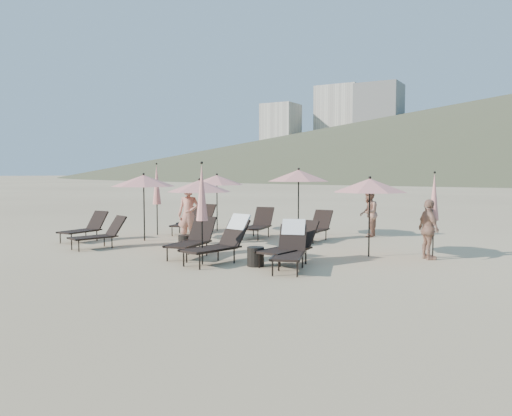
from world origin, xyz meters
The scene contains 25 objects.
ground centered at (0.00, 0.00, 0.00)m, with size 800.00×800.00×0.00m, color #D6BA8C.
hotel_skyline centered at (-93.62, 271.21, 24.18)m, with size 109.00×82.00×55.00m.
lounger_0 centered at (-5.76, 0.56, 0.45)m, with size 0.67×1.69×0.97m.
lounger_1 centered at (-4.13, -0.28, 0.44)m, with size 1.08×1.75×0.95m.
lounger_2 centered at (-0.76, -0.10, 0.48)m, with size 0.97×1.89×1.03m.
lounger_3 centered at (0.40, -0.44, 0.57)m, with size 1.06×2.01×1.19m.
lounger_4 centered at (2.00, 0.23, 0.49)m, with size 0.95×1.91×1.05m.
lounger_5 centered at (2.27, -0.28, 0.53)m, with size 1.20×1.90×1.12m.
lounger_6 centered at (-4.21, 4.69, 0.48)m, with size 0.77×1.81×1.03m.
lounger_7 centered at (-4.06, 3.90, 0.46)m, with size 1.01×1.81×0.98m.
lounger_8 centered at (-1.26, 4.26, 0.48)m, with size 1.01×1.89×1.03m.
lounger_9 centered at (0.78, 4.56, 0.46)m, with size 0.67×1.72×0.99m.
umbrella_open_0 centered at (-4.14, 1.64, 2.00)m, with size 2.10×2.10×2.26m.
umbrella_open_1 centered at (-1.69, 1.44, 1.86)m, with size 1.96×1.96×2.11m.
umbrella_open_2 centered at (3.32, 2.35, 1.93)m, with size 2.03×2.03×2.18m.
umbrella_open_3 centered at (-3.63, 5.14, 1.99)m, with size 2.09×2.09×2.25m.
umbrella_open_4 centered at (-0.28, 5.43, 2.17)m, with size 2.28×2.28×2.45m.
umbrella_closed_0 centered at (0.14, -0.89, 1.77)m, with size 0.30×0.30×2.54m.
umbrella_closed_1 centered at (4.82, 3.19, 1.60)m, with size 0.27×0.27×2.31m.
umbrella_closed_2 centered at (-4.80, 3.01, 1.83)m, with size 0.31×0.31×2.63m.
side_table_0 centered at (-1.53, 0.56, 0.23)m, with size 0.43×0.43×0.47m, color black.
side_table_1 centered at (1.39, -0.40, 0.23)m, with size 0.42×0.42×0.47m, color black.
beachgoer_a centered at (-2.33, 1.72, 0.94)m, with size 0.69×0.45×1.88m, color tan.
beachgoer_b centered at (1.98, 6.45, 0.84)m, with size 0.82×0.64×1.68m, color #A97157.
beachgoer_c centered at (4.79, 2.72, 0.79)m, with size 0.93×0.39×1.58m, color tan.
Camera 1 is at (7.49, -10.71, 2.25)m, focal length 35.00 mm.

